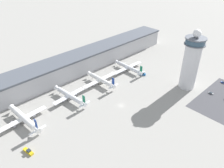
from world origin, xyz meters
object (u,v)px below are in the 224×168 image
control_tower (191,62)px  airplane_gate_alpha (24,118)px  service_truck_catering (28,151)px  car_green_van (211,93)px  airplane_gate_delta (128,67)px  car_blue_compact (223,82)px  service_truck_fuel (143,74)px  airplane_gate_bravo (70,96)px  airplane_gate_charlie (101,80)px

control_tower → airplane_gate_alpha: 141.20m
service_truck_catering → car_green_van: size_ratio=1.88×
control_tower → airplane_gate_delta: size_ratio=1.36×
airplane_gate_alpha → car_blue_compact: airplane_gate_alpha is taller
service_truck_fuel → airplane_gate_delta: bearing=102.6°
service_truck_catering → service_truck_fuel: bearing=5.6°
control_tower → car_green_van: control_tower is taller
airplane_gate_alpha → airplane_gate_bravo: 39.81m
service_truck_catering → car_green_van: bearing=-19.0°
airplane_gate_charlie → service_truck_catering: airplane_gate_charlie is taller
service_truck_fuel → airplane_gate_alpha: bearing=172.6°
car_green_van → airplane_gate_charlie: bearing=126.5°
airplane_gate_charlie → car_green_van: size_ratio=8.65×
control_tower → car_green_van: (5.32, -21.08, -24.68)m
airplane_gate_alpha → airplane_gate_delta: airplane_gate_alpha is taller
service_truck_fuel → control_tower: bearing=-74.0°
airplane_gate_alpha → service_truck_catering: 29.71m
airplane_gate_charlie → car_green_van: 98.03m
airplane_gate_charlie → airplane_gate_bravo: bearing=-178.3°
service_truck_fuel → car_green_van: service_truck_fuel is taller
airplane_gate_alpha → airplane_gate_charlie: airplane_gate_alpha is taller
airplane_gate_alpha → service_truck_fuel: airplane_gate_alpha is taller
airplane_gate_bravo → service_truck_fuel: size_ratio=6.36×
service_truck_fuel → car_green_van: (17.01, -61.95, -0.52)m
airplane_gate_charlie → car_blue_compact: airplane_gate_charlie is taller
service_truck_catering → car_blue_compact: service_truck_catering is taller
airplane_gate_bravo → car_blue_compact: airplane_gate_bravo is taller
airplane_gate_alpha → airplane_gate_charlie: bearing=1.2°
service_truck_catering → car_green_van: 152.20m
service_truck_fuel → airplane_gate_bravo: bearing=168.4°
car_blue_compact → airplane_gate_alpha: bearing=154.1°
control_tower → car_blue_compact: bearing=-34.3°
service_truck_catering → car_blue_compact: bearing=-16.3°
control_tower → airplane_gate_bravo: 106.80m
airplane_gate_alpha → service_truck_catering: bearing=-111.2°
service_truck_catering → car_green_van: service_truck_catering is taller
car_blue_compact → car_green_van: car_blue_compact is taller
airplane_gate_alpha → service_truck_catering: (-10.69, -27.54, -3.20)m
control_tower → airplane_gate_alpha: bearing=156.4°
airplane_gate_alpha → service_truck_fuel: 117.22m
airplane_gate_alpha → control_tower: bearing=-23.6°
service_truck_catering → airplane_gate_bravo: bearing=29.1°
airplane_gate_alpha → airplane_gate_delta: size_ratio=0.99×
airplane_gate_alpha → airplane_gate_bravo: airplane_gate_alpha is taller
airplane_gate_bravo → car_blue_compact: (119.22, -77.78, -3.54)m
airplane_gate_charlie → car_green_van: bearing=-53.5°
service_truck_catering → service_truck_fuel: 127.51m
airplane_gate_bravo → car_green_van: (93.41, -77.66, -3.59)m
airplane_gate_charlie → service_truck_catering: (-85.59, -29.17, -3.56)m
airplane_gate_charlie → airplane_gate_delta: size_ratio=0.97×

